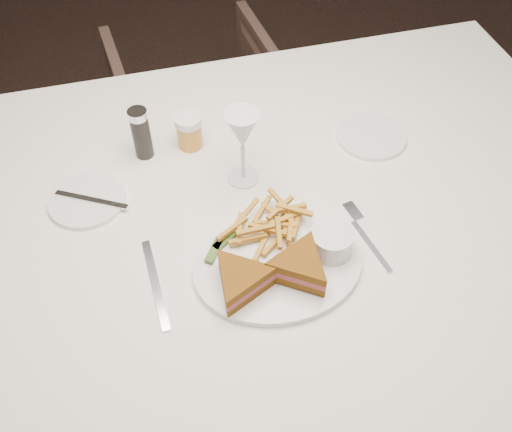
{
  "coord_description": "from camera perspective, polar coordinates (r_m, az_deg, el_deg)",
  "views": [
    {
      "loc": [
        -0.44,
        -0.78,
        1.63
      ],
      "look_at": [
        -0.27,
        -0.09,
        0.8
      ],
      "focal_mm": 40.0,
      "sensor_mm": 36.0,
      "label": 1
    }
  ],
  "objects": [
    {
      "name": "ground",
      "position": [
        1.86,
        7.55,
        -12.43
      ],
      "size": [
        5.0,
        5.0,
        0.0
      ],
      "primitive_type": "plane",
      "color": "black",
      "rests_on": "ground"
    },
    {
      "name": "chair_far",
      "position": [
        2.17,
        -5.77,
        11.11
      ],
      "size": [
        0.62,
        0.58,
        0.58
      ],
      "primitive_type": "imported",
      "rotation": [
        0.0,
        0.0,
        3.24
      ],
      "color": "#4B372E",
      "rests_on": "ground"
    },
    {
      "name": "table_setting",
      "position": [
        1.1,
        0.21,
        -0.43
      ],
      "size": [
        0.8,
        0.57,
        0.18
      ],
      "color": "white",
      "rests_on": "table"
    },
    {
      "name": "table",
      "position": [
        1.47,
        -0.49,
        -9.4
      ],
      "size": [
        1.64,
        1.11,
        0.75
      ],
      "primitive_type": "cube",
      "rotation": [
        0.0,
        0.0,
        0.02
      ],
      "color": "white",
      "rests_on": "ground"
    }
  ]
}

